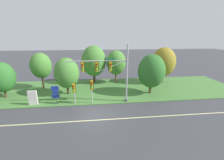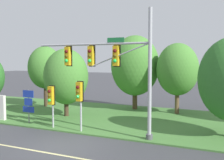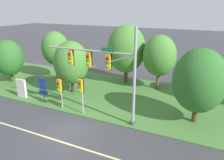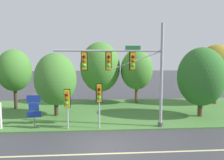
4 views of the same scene
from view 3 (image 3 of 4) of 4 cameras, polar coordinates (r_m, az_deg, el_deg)
The scene contains 14 objects.
ground_plane at distance 17.29m, azimuth -11.90°, elevation -13.08°, with size 160.00×160.00×0.00m, color #3D3D42.
lane_stripe at distance 16.52m, azimuth -14.48°, elevation -14.95°, with size 36.00×0.16×0.01m, color beige.
grass_verge at distance 23.55m, azimuth 0.18°, elevation -3.53°, with size 48.00×11.50×0.10m, color #477A38.
traffic_signal_mast at distance 16.86m, azimuth -1.70°, elevation 3.39°, with size 7.95×0.49×7.61m.
pedestrian_signal_near_kerb at distance 18.35m, azimuth -8.14°, elevation -2.18°, with size 0.46×0.55×3.28m.
pedestrian_signal_further_along at distance 19.79m, azimuth -13.51°, elevation -1.94°, with size 0.46×0.55×2.90m.
route_sign_post at distance 21.91m, azimuth -17.59°, elevation -1.88°, with size 1.04×0.08×2.46m.
tree_nearest_road at distance 29.03m, azimuth -25.42°, elevation 5.25°, with size 3.47×3.47×5.16m.
tree_left_of_mast at distance 28.34m, azimuth -14.63°, elevation 7.99°, with size 3.35×3.35×5.98m.
tree_behind_signpost at distance 23.28m, azimuth -10.60°, elevation 4.44°, with size 3.66×3.66×5.55m.
tree_mid_verge at distance 25.85m, azimuth 3.78°, elevation 8.04°, with size 4.50×4.50×6.90m.
tree_tall_centre at distance 24.15m, azimuth 12.29°, elevation 6.21°, with size 3.58×3.58×6.06m.
tree_right_far at distance 17.92m, azimuth 21.82°, elevation -0.24°, with size 4.05×4.05×6.02m.
info_kiosk at distance 24.03m, azimuth -22.56°, elevation -2.03°, with size 1.10×0.24×1.90m.
Camera 3 is at (9.29, -11.43, 9.05)m, focal length 35.00 mm.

